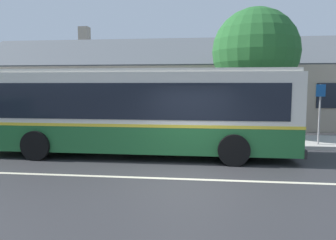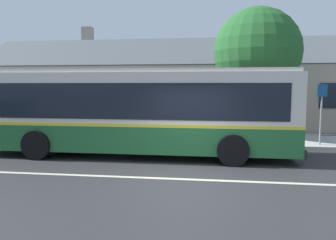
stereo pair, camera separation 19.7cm
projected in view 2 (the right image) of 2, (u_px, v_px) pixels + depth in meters
name	position (u px, v px, depth m)	size (l,w,h in m)	color
ground_plane	(186.00, 179.00, 8.76)	(300.00, 300.00, 0.00)	#2D2D30
sidewalk_far	(197.00, 140.00, 14.66)	(60.00, 3.00, 0.15)	#ADAAA3
lane_divider_stripe	(186.00, 179.00, 8.76)	(60.00, 0.16, 0.01)	beige
community_building	(177.00, 94.00, 22.46)	(24.76, 9.13, 6.68)	tan
transit_bus	(134.00, 109.00, 11.72)	(11.25, 2.80, 3.05)	#236633
bench_by_building	(0.00, 127.00, 15.13)	(1.69, 0.51, 0.94)	brown
street_tree_primary	(257.00, 52.00, 14.83)	(3.93, 3.93, 5.99)	#4C3828
bus_stop_sign	(322.00, 107.00, 12.85)	(0.36, 0.07, 2.40)	gray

